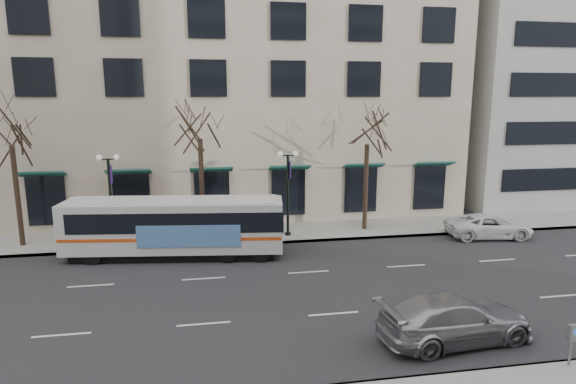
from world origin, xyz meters
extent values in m
plane|color=black|center=(0.00, 0.00, 0.00)|extent=(160.00, 160.00, 0.00)
cube|color=gray|center=(5.00, 9.00, 0.07)|extent=(80.00, 4.00, 0.15)
cube|color=tan|center=(-2.00, 21.00, 12.00)|extent=(40.00, 20.00, 24.00)
cylinder|color=black|center=(-10.00, 8.80, 2.87)|extent=(0.28, 0.28, 5.74)
cylinder|color=black|center=(0.00, 8.80, 2.97)|extent=(0.28, 0.28, 5.95)
cylinder|color=black|center=(10.00, 8.80, 2.73)|extent=(0.28, 0.28, 5.46)
cylinder|color=black|center=(-5.00, 8.20, 2.50)|extent=(0.16, 0.16, 5.00)
cylinder|color=black|center=(-5.00, 8.20, 0.15)|extent=(0.36, 0.36, 0.30)
cube|color=black|center=(-5.00, 8.20, 4.95)|extent=(0.90, 0.06, 0.06)
sphere|color=silver|center=(-5.45, 8.20, 5.05)|extent=(0.32, 0.32, 0.32)
sphere|color=silver|center=(-4.55, 8.20, 5.05)|extent=(0.32, 0.32, 0.32)
cube|color=#411F77|center=(-4.88, 8.20, 4.10)|extent=(0.04, 0.45, 1.00)
cylinder|color=black|center=(5.00, 8.20, 2.50)|extent=(0.16, 0.16, 5.00)
cylinder|color=black|center=(5.00, 8.20, 0.15)|extent=(0.36, 0.36, 0.30)
cube|color=black|center=(5.00, 8.20, 4.95)|extent=(0.90, 0.06, 0.06)
sphere|color=silver|center=(4.55, 8.20, 5.05)|extent=(0.32, 0.32, 0.32)
sphere|color=silver|center=(5.45, 8.20, 5.05)|extent=(0.32, 0.32, 0.32)
cube|color=#411F77|center=(5.12, 8.20, 4.10)|extent=(0.04, 0.45, 1.00)
cube|color=silver|center=(-1.47, 5.80, 1.72)|extent=(11.52, 3.88, 2.59)
cube|color=black|center=(-1.47, 5.80, 0.26)|extent=(10.59, 3.47, 0.42)
cube|color=black|center=(-1.19, 5.76, 2.12)|extent=(11.08, 3.86, 1.04)
cube|color=#D04813|center=(-1.47, 5.80, 1.27)|extent=(11.42, 3.89, 0.17)
cube|color=#4E7EBE|center=(-0.69, 4.44, 1.46)|extent=(5.15, 0.72, 1.13)
cube|color=silver|center=(-1.47, 5.80, 3.04)|extent=(10.93, 3.56, 0.08)
cylinder|color=black|center=(-5.53, 5.23, 0.47)|extent=(0.97, 0.38, 0.94)
cylinder|color=black|center=(-5.25, 7.38, 0.47)|extent=(0.97, 0.38, 0.94)
cylinder|color=black|center=(1.20, 4.36, 0.47)|extent=(0.97, 0.38, 0.94)
cylinder|color=black|center=(1.47, 6.51, 0.47)|extent=(0.97, 0.38, 0.94)
cylinder|color=black|center=(2.88, 4.15, 0.47)|extent=(0.97, 0.38, 0.94)
cylinder|color=black|center=(3.16, 6.30, 0.47)|extent=(0.97, 0.38, 0.94)
imported|color=#A0A1A7|center=(8.60, -5.00, 0.79)|extent=(5.67, 2.76, 1.59)
imported|color=white|center=(16.91, 6.20, 0.70)|extent=(5.26, 2.91, 1.39)
cylinder|color=gray|center=(11.20, -7.30, 0.61)|extent=(0.08, 0.08, 0.93)
cube|color=gray|center=(11.20, -7.30, 1.23)|extent=(0.30, 0.20, 0.52)
cube|color=blue|center=(11.20, -7.39, 1.30)|extent=(0.14, 0.03, 0.19)
camera|label=1|loc=(0.27, -19.21, 8.37)|focal=30.00mm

